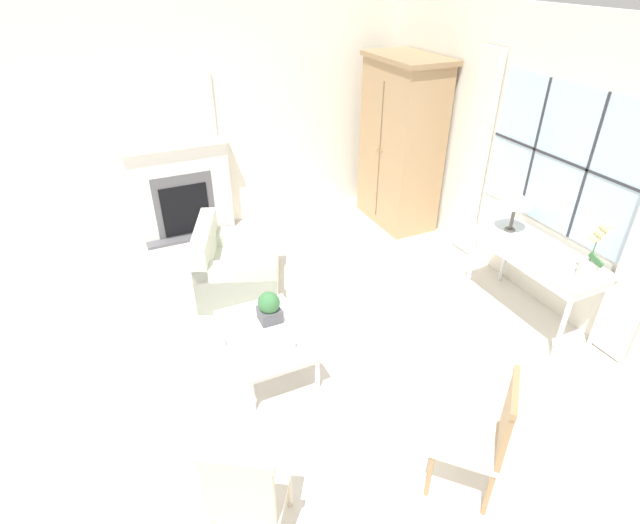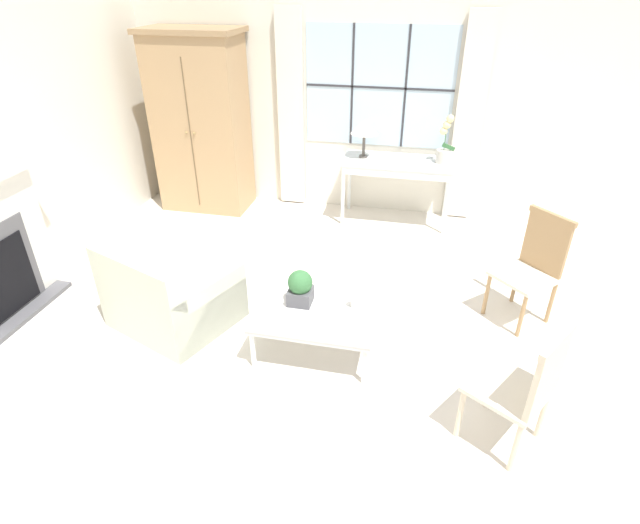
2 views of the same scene
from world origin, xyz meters
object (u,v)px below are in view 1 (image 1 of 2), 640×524
object	(u,v)px
fireplace	(181,185)
side_chair_wooden	(486,432)
potted_orchid	(592,256)
armoire	(401,144)
accent_chair_wooden	(245,493)
potted_plant_small	(269,307)
console_table	(538,257)
coffee_table	(266,336)
table_lamp	(517,199)
armchair_upholstered	(236,269)
pillar_candle	(290,344)

from	to	relation	value
fireplace	side_chair_wooden	bearing A→B (deg)	12.60
potted_orchid	armoire	bearing A→B (deg)	-179.37
fireplace	accent_chair_wooden	size ratio (longest dim) A/B	2.15
armoire	potted_plant_small	xyz separation A→B (m)	(1.90, -2.52, -0.54)
console_table	side_chair_wooden	bearing A→B (deg)	-52.80
console_table	fireplace	bearing A→B (deg)	-139.47
fireplace	coffee_table	size ratio (longest dim) A/B	2.09
console_table	coffee_table	world-z (taller)	console_table
potted_orchid	potted_plant_small	bearing A→B (deg)	-112.16
console_table	potted_orchid	xyz separation A→B (m)	(0.51, 0.01, 0.29)
side_chair_wooden	coffee_table	bearing A→B (deg)	-152.24
table_lamp	potted_plant_small	size ratio (longest dim) A/B	1.55
table_lamp	armoire	bearing A→B (deg)	-179.20
armoire	table_lamp	world-z (taller)	armoire
potted_plant_small	armchair_upholstered	bearing A→B (deg)	178.86
side_chair_wooden	potted_plant_small	xyz separation A→B (m)	(-1.85, -0.81, -0.00)
console_table	potted_orchid	distance (m)	0.58
armchair_upholstered	side_chair_wooden	distance (m)	3.12
potted_orchid	coffee_table	size ratio (longest dim) A/B	0.57
fireplace	table_lamp	xyz separation A→B (m)	(2.80, 2.75, 0.44)
console_table	pillar_candle	world-z (taller)	console_table
accent_chair_wooden	coffee_table	xyz separation A→B (m)	(-1.45, 0.63, -0.17)
armchair_upholstered	coffee_table	xyz separation A→B (m)	(1.30, -0.11, 0.09)
side_chair_wooden	coffee_table	world-z (taller)	side_chair_wooden
console_table	potted_plant_small	distance (m)	2.61
armchair_upholstered	accent_chair_wooden	world-z (taller)	accent_chair_wooden
table_lamp	side_chair_wooden	xyz separation A→B (m)	(1.73, -1.74, -0.60)
armoire	potted_plant_small	distance (m)	3.20
side_chair_wooden	coffee_table	xyz separation A→B (m)	(-1.71, -0.90, -0.19)
fireplace	coffee_table	xyz separation A→B (m)	(2.83, 0.12, -0.34)
fireplace	accent_chair_wooden	distance (m)	4.32
accent_chair_wooden	coffee_table	world-z (taller)	accent_chair_wooden
fireplace	potted_plant_small	xyz separation A→B (m)	(2.68, 0.20, -0.16)
accent_chair_wooden	side_chair_wooden	bearing A→B (deg)	80.56
table_lamp	side_chair_wooden	world-z (taller)	table_lamp
table_lamp	potted_plant_small	distance (m)	2.62
pillar_candle	armchair_upholstered	bearing A→B (deg)	179.71
coffee_table	armoire	bearing A→B (deg)	128.08
console_table	potted_plant_small	size ratio (longest dim) A/B	4.51
accent_chair_wooden	table_lamp	bearing A→B (deg)	114.30
console_table	table_lamp	bearing A→B (deg)	179.61
table_lamp	potted_orchid	size ratio (longest dim) A/B	0.81
armchair_upholstered	side_chair_wooden	xyz separation A→B (m)	(3.01, 0.79, 0.28)
potted_orchid	pillar_candle	size ratio (longest dim) A/B	3.56
table_lamp	pillar_candle	bearing A→B (deg)	-82.68
potted_orchid	side_chair_wooden	size ratio (longest dim) A/B	0.56
pillar_candle	fireplace	bearing A→B (deg)	-176.00
fireplace	side_chair_wooden	size ratio (longest dim) A/B	2.08
table_lamp	side_chair_wooden	distance (m)	2.53
armchair_upholstered	pillar_candle	xyz separation A→B (m)	(1.60, -0.01, 0.20)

